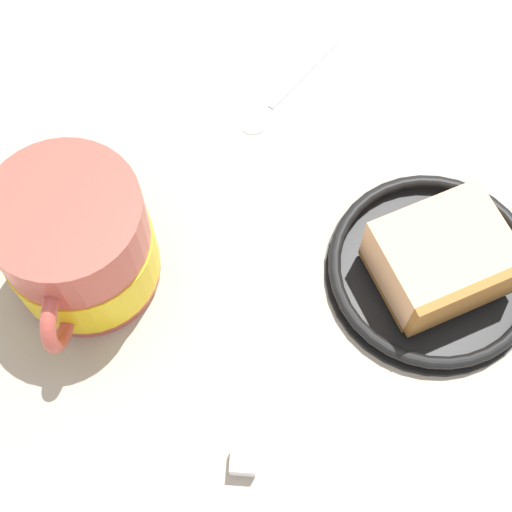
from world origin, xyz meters
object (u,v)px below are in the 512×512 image
object	(u,v)px
small_plate	(432,269)
sugar_cube	(243,461)
teaspoon	(272,104)
tea_mug	(78,246)
cake_slice	(442,259)

from	to	relation	value
small_plate	sugar_cube	world-z (taller)	same
sugar_cube	teaspoon	bearing A→B (deg)	-108.69
tea_mug	sugar_cube	xyz separation A→B (cm)	(-7.15, 15.28, -3.50)
cake_slice	sugar_cube	distance (cm)	18.32
tea_mug	sugar_cube	bearing A→B (deg)	115.07
small_plate	teaspoon	bearing A→B (deg)	-66.62
tea_mug	teaspoon	bearing A→B (deg)	-146.79
small_plate	cake_slice	distance (cm)	2.29
small_plate	sugar_cube	xyz separation A→B (cm)	(15.73, 9.30, 0.02)
cake_slice	tea_mug	distance (cm)	23.79
small_plate	cake_slice	bearing A→B (deg)	99.27
teaspoon	small_plate	bearing A→B (deg)	113.38
small_plate	cake_slice	world-z (taller)	cake_slice
small_plate	sugar_cube	bearing A→B (deg)	30.59
cake_slice	sugar_cube	bearing A→B (deg)	29.81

